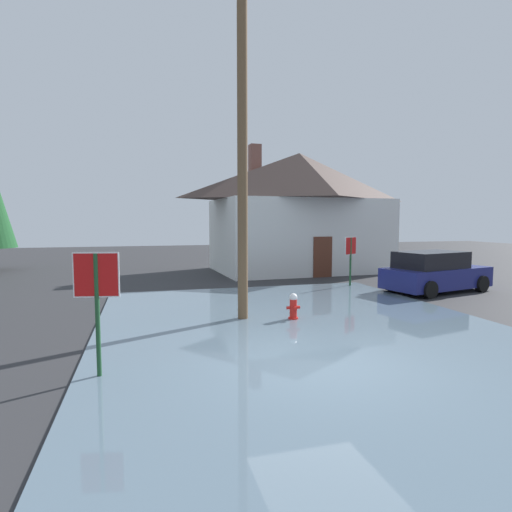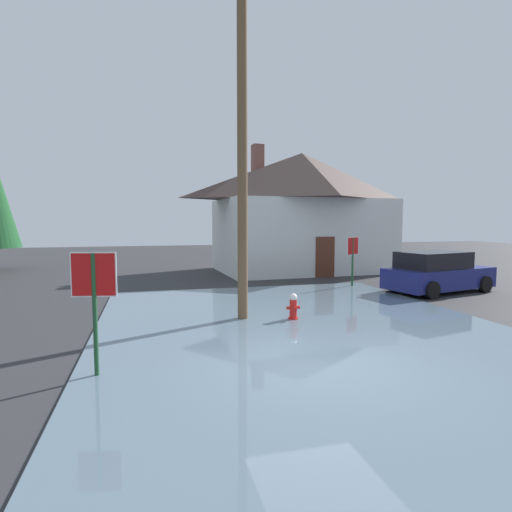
{
  "view_description": "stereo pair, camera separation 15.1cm",
  "coord_description": "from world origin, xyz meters",
  "px_view_note": "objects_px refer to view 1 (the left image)",
  "views": [
    {
      "loc": [
        -3.32,
        -7.1,
        2.78
      ],
      "look_at": [
        -0.25,
        4.07,
        1.79
      ],
      "focal_mm": 28.99,
      "sensor_mm": 36.0,
      "label": 1
    },
    {
      "loc": [
        -3.17,
        -7.14,
        2.78
      ],
      "look_at": [
        -0.25,
        4.07,
        1.79
      ],
      "focal_mm": 28.99,
      "sensor_mm": 36.0,
      "label": 2
    }
  ],
  "objects_px": {
    "stop_sign_far": "(351,251)",
    "house": "(299,210)",
    "fire_hydrant": "(293,307)",
    "parked_car": "(435,272)",
    "stop_sign_near": "(97,289)",
    "utility_pole": "(242,134)"
  },
  "relations": [
    {
      "from": "stop_sign_far",
      "to": "house",
      "type": "xyz_separation_m",
      "value": [
        -0.04,
        5.92,
        1.86
      ]
    },
    {
      "from": "fire_hydrant",
      "to": "utility_pole",
      "type": "relative_size",
      "value": 0.08
    },
    {
      "from": "stop_sign_near",
      "to": "utility_pole",
      "type": "bearing_deg",
      "value": 45.59
    },
    {
      "from": "stop_sign_near",
      "to": "stop_sign_far",
      "type": "xyz_separation_m",
      "value": [
        9.19,
        8.03,
        -0.11
      ]
    },
    {
      "from": "fire_hydrant",
      "to": "stop_sign_far",
      "type": "distance_m",
      "value": 6.71
    },
    {
      "from": "stop_sign_far",
      "to": "parked_car",
      "type": "relative_size",
      "value": 0.45
    },
    {
      "from": "stop_sign_near",
      "to": "house",
      "type": "relative_size",
      "value": 0.23
    },
    {
      "from": "fire_hydrant",
      "to": "house",
      "type": "xyz_separation_m",
      "value": [
        4.36,
        10.86,
        2.98
      ]
    },
    {
      "from": "stop_sign_near",
      "to": "parked_car",
      "type": "relative_size",
      "value": 0.48
    },
    {
      "from": "stop_sign_far",
      "to": "parked_car",
      "type": "distance_m",
      "value": 3.34
    },
    {
      "from": "parked_car",
      "to": "house",
      "type": "bearing_deg",
      "value": 108.5
    },
    {
      "from": "parked_car",
      "to": "stop_sign_far",
      "type": "bearing_deg",
      "value": 142.89
    },
    {
      "from": "house",
      "to": "parked_car",
      "type": "bearing_deg",
      "value": -71.5
    },
    {
      "from": "parked_car",
      "to": "stop_sign_near",
      "type": "bearing_deg",
      "value": -152.78
    },
    {
      "from": "stop_sign_far",
      "to": "house",
      "type": "distance_m",
      "value": 6.2
    },
    {
      "from": "stop_sign_near",
      "to": "fire_hydrant",
      "type": "xyz_separation_m",
      "value": [
        4.79,
        3.09,
        -1.23
      ]
    },
    {
      "from": "stop_sign_near",
      "to": "parked_car",
      "type": "bearing_deg",
      "value": 27.22
    },
    {
      "from": "house",
      "to": "utility_pole",
      "type": "bearing_deg",
      "value": -118.67
    },
    {
      "from": "stop_sign_near",
      "to": "stop_sign_far",
      "type": "bearing_deg",
      "value": 41.15
    },
    {
      "from": "fire_hydrant",
      "to": "stop_sign_far",
      "type": "bearing_deg",
      "value": 48.34
    },
    {
      "from": "fire_hydrant",
      "to": "stop_sign_far",
      "type": "xyz_separation_m",
      "value": [
        4.4,
        4.94,
        1.12
      ]
    },
    {
      "from": "fire_hydrant",
      "to": "parked_car",
      "type": "bearing_deg",
      "value": 23.04
    }
  ]
}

